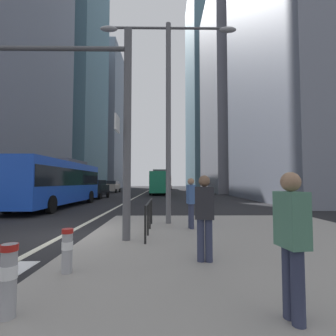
# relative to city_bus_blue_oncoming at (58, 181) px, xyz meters

# --- Properties ---
(ground_plane) EXTENTS (160.00, 160.00, 0.00)m
(ground_plane) POSITION_rel_city_bus_blue_oncoming_xyz_m (4.14, 10.39, -1.84)
(ground_plane) COLOR black
(median_island) EXTENTS (9.00, 10.00, 0.15)m
(median_island) POSITION_rel_city_bus_blue_oncoming_xyz_m (9.64, -10.61, -1.76)
(median_island) COLOR gray
(median_island) RESTS_ON ground
(lane_centre_line) EXTENTS (0.20, 80.00, 0.01)m
(lane_centre_line) POSITION_rel_city_bus_blue_oncoming_xyz_m (4.14, 20.39, -1.83)
(lane_centre_line) COLOR beige
(lane_centre_line) RESTS_ON ground
(office_tower_left_mid) EXTENTS (11.61, 17.24, 54.53)m
(office_tower_left_mid) POSITION_rel_city_bus_blue_oncoming_xyz_m (-11.86, 33.25, 25.43)
(office_tower_left_mid) COLOR slate
(office_tower_left_mid) RESTS_ON ground
(office_tower_left_far) EXTENTS (12.94, 20.13, 39.61)m
(office_tower_left_far) POSITION_rel_city_bus_blue_oncoming_xyz_m (-11.86, 56.22, 17.97)
(office_tower_left_far) COLOR slate
(office_tower_left_far) RESTS_ON ground
(office_tower_right_near) EXTENTS (10.63, 17.68, 39.53)m
(office_tower_right_near) POSITION_rel_city_bus_blue_oncoming_xyz_m (21.14, 6.33, 17.93)
(office_tower_right_near) COLOR slate
(office_tower_right_near) RESTS_ON ground
(office_tower_right_mid) EXTENTS (12.41, 17.44, 34.95)m
(office_tower_right_mid) POSITION_rel_city_bus_blue_oncoming_xyz_m (21.14, 26.25, 15.64)
(office_tower_right_mid) COLOR gray
(office_tower_right_mid) RESTS_ON ground
(office_tower_right_far) EXTENTS (13.87, 25.29, 56.79)m
(office_tower_right_far) POSITION_rel_city_bus_blue_oncoming_xyz_m (21.14, 50.74, 26.56)
(office_tower_right_far) COLOR slate
(office_tower_right_far) RESTS_ON ground
(city_bus_blue_oncoming) EXTENTS (2.77, 11.19, 3.40)m
(city_bus_blue_oncoming) POSITION_rel_city_bus_blue_oncoming_xyz_m (0.00, 0.00, 0.00)
(city_bus_blue_oncoming) COLOR blue
(city_bus_blue_oncoming) RESTS_ON ground
(city_bus_red_receding) EXTENTS (2.71, 11.12, 3.40)m
(city_bus_red_receding) POSITION_rel_city_bus_blue_oncoming_xyz_m (6.77, 19.12, -0.00)
(city_bus_red_receding) COLOR #198456
(city_bus_red_receding) RESTS_ON ground
(city_bus_red_distant) EXTENTS (2.81, 10.97, 3.40)m
(city_bus_red_distant) POSITION_rel_city_bus_blue_oncoming_xyz_m (7.65, 41.66, -0.00)
(city_bus_red_distant) COLOR red
(city_bus_red_distant) RESTS_ON ground
(car_oncoming_mid) EXTENTS (2.22, 4.38, 1.94)m
(car_oncoming_mid) POSITION_rel_city_bus_blue_oncoming_xyz_m (0.11, 9.27, -0.85)
(car_oncoming_mid) COLOR black
(car_oncoming_mid) RESTS_ON ground
(car_receding_near) EXTENTS (2.17, 4.36, 1.94)m
(car_receding_near) POSITION_rel_city_bus_blue_oncoming_xyz_m (6.22, 31.51, -0.85)
(car_receding_near) COLOR silver
(car_receding_near) RESTS_ON ground
(car_receding_far) EXTENTS (2.15, 4.41, 1.94)m
(car_receding_far) POSITION_rel_city_bus_blue_oncoming_xyz_m (6.90, 29.72, -0.85)
(car_receding_far) COLOR #232838
(car_receding_far) RESTS_ON ground
(car_oncoming_far) EXTENTS (2.15, 4.15, 1.94)m
(car_oncoming_far) POSITION_rel_city_bus_blue_oncoming_xyz_m (-1.11, 23.70, -0.85)
(car_oncoming_far) COLOR #B2A899
(car_oncoming_far) RESTS_ON ground
(traffic_signal_gantry) EXTENTS (6.53, 0.65, 6.00)m
(traffic_signal_gantry) POSITION_rel_city_bus_blue_oncoming_xyz_m (4.20, -10.66, 2.30)
(traffic_signal_gantry) COLOR #515156
(traffic_signal_gantry) RESTS_ON median_island
(street_lamp_post) EXTENTS (5.50, 0.32, 8.00)m
(street_lamp_post) POSITION_rel_city_bus_blue_oncoming_xyz_m (7.59, -7.84, 3.45)
(street_lamp_post) COLOR #56565B
(street_lamp_post) RESTS_ON median_island
(bollard_front) EXTENTS (0.20, 0.20, 0.86)m
(bollard_front) POSITION_rel_city_bus_blue_oncoming_xyz_m (5.60, -14.61, -1.21)
(bollard_front) COLOR #99999E
(bollard_front) RESTS_ON median_island
(bollard_left) EXTENTS (0.20, 0.20, 0.77)m
(bollard_left) POSITION_rel_city_bus_blue_oncoming_xyz_m (5.73, -13.14, -1.26)
(bollard_left) COLOR #99999E
(bollard_left) RESTS_ON median_island
(pedestrian_railing) EXTENTS (0.06, 3.15, 0.98)m
(pedestrian_railing) POSITION_rel_city_bus_blue_oncoming_xyz_m (6.94, -9.53, -1.00)
(pedestrian_railing) COLOR black
(pedestrian_railing) RESTS_ON median_island
(pedestrian_waiting) EXTENTS (0.41, 0.29, 1.73)m
(pedestrian_waiting) POSITION_rel_city_bus_blue_oncoming_xyz_m (8.25, -12.54, -0.72)
(pedestrian_waiting) COLOR #2D334C
(pedestrian_waiting) RESTS_ON median_island
(pedestrian_walking) EXTENTS (0.29, 0.41, 1.71)m
(pedestrian_walking) POSITION_rel_city_bus_blue_oncoming_xyz_m (8.93, -14.73, -0.73)
(pedestrian_walking) COLOR #2D334C
(pedestrian_walking) RESTS_ON median_island
(pedestrian_far) EXTENTS (0.30, 0.42, 1.73)m
(pedestrian_far) POSITION_rel_city_bus_blue_oncoming_xyz_m (8.35, -8.95, -0.72)
(pedestrian_far) COLOR #2D334C
(pedestrian_far) RESTS_ON median_island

